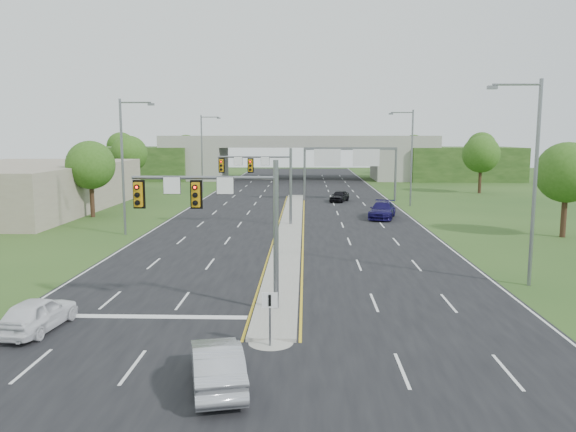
% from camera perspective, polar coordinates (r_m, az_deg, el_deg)
% --- Properties ---
extents(ground, '(240.00, 240.00, 0.00)m').
position_cam_1_polar(ground, '(26.35, -1.20, -9.67)').
color(ground, '#234217').
rests_on(ground, ground).
extents(road, '(24.00, 160.00, 0.02)m').
position_cam_1_polar(road, '(60.60, 0.53, 0.51)').
color(road, black).
rests_on(road, ground).
extents(median, '(2.00, 54.00, 0.16)m').
position_cam_1_polar(median, '(48.72, 0.21, -1.26)').
color(median, gray).
rests_on(median, road).
extents(median_nose, '(2.00, 2.00, 0.16)m').
position_cam_1_polar(median_nose, '(22.54, -1.75, -12.53)').
color(median_nose, gray).
rests_on(median_nose, road).
extents(lane_markings, '(23.72, 160.00, 0.01)m').
position_cam_1_polar(lane_markings, '(54.59, -0.25, -0.32)').
color(lane_markings, gold).
rests_on(lane_markings, road).
extents(signal_mast_near, '(6.62, 0.60, 7.00)m').
position_cam_1_polar(signal_mast_near, '(25.45, -6.34, 0.57)').
color(signal_mast_near, slate).
rests_on(signal_mast_near, ground).
extents(signal_mast_far, '(6.62, 0.60, 7.00)m').
position_cam_1_polar(signal_mast_far, '(50.22, -2.32, 4.33)').
color(signal_mast_far, slate).
rests_on(signal_mast_far, ground).
extents(keep_right_sign, '(0.60, 0.13, 2.20)m').
position_cam_1_polar(keep_right_sign, '(21.58, -1.85, -9.51)').
color(keep_right_sign, slate).
rests_on(keep_right_sign, ground).
extents(sign_gantry, '(11.58, 0.44, 6.67)m').
position_cam_1_polar(sign_gantry, '(70.23, 6.20, 5.79)').
color(sign_gantry, slate).
rests_on(sign_gantry, ground).
extents(overpass, '(80.00, 14.00, 8.10)m').
position_cam_1_polar(overpass, '(105.15, 1.08, 5.68)').
color(overpass, gray).
rests_on(overpass, ground).
extents(lightpole_l_mid, '(2.85, 0.25, 11.00)m').
position_cam_1_polar(lightpole_l_mid, '(47.41, -16.25, 5.45)').
color(lightpole_l_mid, slate).
rests_on(lightpole_l_mid, ground).
extents(lightpole_l_far, '(2.85, 0.25, 11.00)m').
position_cam_1_polar(lightpole_l_far, '(81.40, -8.61, 6.67)').
color(lightpole_l_far, slate).
rests_on(lightpole_l_far, ground).
extents(lightpole_r_near, '(2.85, 0.25, 11.00)m').
position_cam_1_polar(lightpole_r_near, '(32.40, 23.53, 4.01)').
color(lightpole_r_near, slate).
rests_on(lightpole_r_near, ground).
extents(lightpole_r_far, '(2.85, 0.25, 11.00)m').
position_cam_1_polar(lightpole_r_far, '(66.17, 12.29, 6.26)').
color(lightpole_r_far, slate).
rests_on(lightpole_r_far, ground).
extents(tree_l_near, '(4.80, 4.80, 7.60)m').
position_cam_1_polar(tree_l_near, '(59.11, -19.43, 4.89)').
color(tree_l_near, '#382316').
rests_on(tree_l_near, ground).
extents(tree_l_mid, '(5.20, 5.20, 8.12)m').
position_cam_1_polar(tree_l_mid, '(84.00, -15.84, 6.09)').
color(tree_l_mid, '#382316').
rests_on(tree_l_mid, ground).
extents(tree_r_near, '(4.80, 4.80, 7.60)m').
position_cam_1_polar(tree_r_near, '(49.65, 26.47, 3.96)').
color(tree_r_near, '#382316').
rests_on(tree_r_near, ground).
extents(tree_r_mid, '(5.20, 5.20, 8.12)m').
position_cam_1_polar(tree_r_mid, '(83.80, 19.03, 5.95)').
color(tree_r_mid, '#382316').
rests_on(tree_r_mid, ground).
extents(tree_back_a, '(6.00, 6.00, 8.85)m').
position_cam_1_polar(tree_back_a, '(125.40, -16.60, 6.79)').
color(tree_back_a, '#382316').
rests_on(tree_back_a, ground).
extents(tree_back_b, '(5.60, 5.60, 8.32)m').
position_cam_1_polar(tree_back_b, '(121.74, -10.28, 6.81)').
color(tree_back_b, '#382316').
rests_on(tree_back_b, ground).
extents(tree_back_c, '(5.60, 5.60, 8.32)m').
position_cam_1_polar(tree_back_c, '(121.21, 12.67, 6.74)').
color(tree_back_c, '#382316').
rests_on(tree_back_c, ground).
extents(tree_back_d, '(6.00, 6.00, 8.85)m').
position_cam_1_polar(tree_back_d, '(124.59, 19.05, 6.67)').
color(tree_back_d, '#382316').
rests_on(tree_back_d, ground).
extents(commercial_building, '(18.00, 30.00, 5.00)m').
position_cam_1_polar(commercial_building, '(67.96, -25.69, 2.64)').
color(commercial_building, gray).
rests_on(commercial_building, ground).
extents(car_white, '(2.09, 4.36, 1.44)m').
position_cam_1_polar(car_white, '(25.83, -24.11, -9.05)').
color(car_white, silver).
rests_on(car_white, road).
extents(car_silver, '(2.54, 4.72, 1.48)m').
position_cam_1_polar(car_silver, '(18.84, -7.23, -14.72)').
color(car_silver, '#AAACB2').
rests_on(car_silver, road).
extents(car_far_b, '(3.55, 5.97, 1.62)m').
position_cam_1_polar(car_far_b, '(55.86, 9.56, 0.59)').
color(car_far_b, '#100A41').
rests_on(car_far_b, road).
extents(car_far_c, '(2.94, 4.40, 1.39)m').
position_cam_1_polar(car_far_c, '(69.47, 5.25, 2.04)').
color(car_far_c, black).
rests_on(car_far_c, road).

